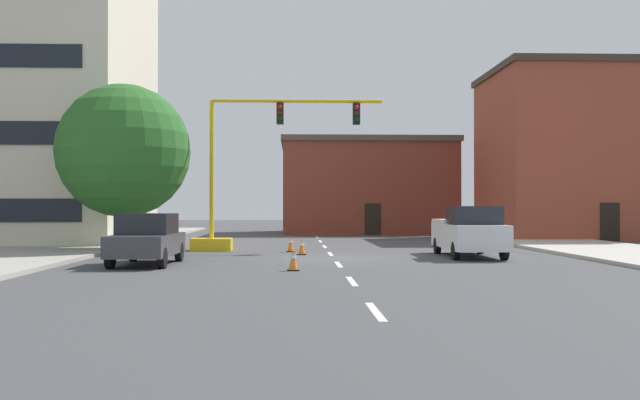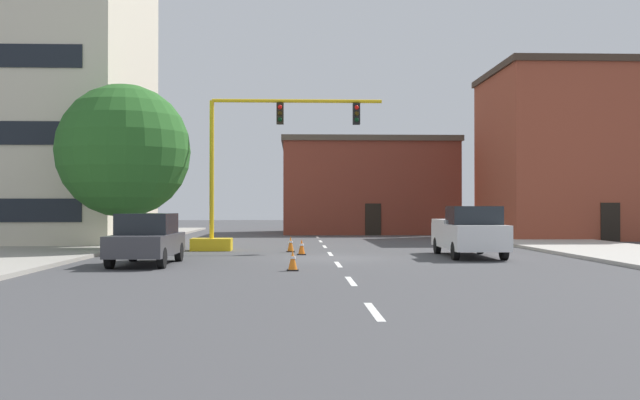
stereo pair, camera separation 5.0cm
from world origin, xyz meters
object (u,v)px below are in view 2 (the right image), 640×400
(traffic_signal_gantry, at_px, (236,201))
(traffic_cone_roadside_b, at_px, (293,261))
(tree_left_near, at_px, (124,151))
(pickup_truck_white, at_px, (469,232))
(traffic_cone_roadside_c, at_px, (291,244))
(sedan_dark_gray_near_left, at_px, (147,239))
(traffic_cone_roadside_a, at_px, (302,247))

(traffic_signal_gantry, relative_size, traffic_cone_roadside_b, 13.36)
(traffic_signal_gantry, xyz_separation_m, tree_left_near, (-4.78, -0.94, 2.19))
(pickup_truck_white, xyz_separation_m, traffic_cone_roadside_c, (-7.02, 3.27, -0.63))
(tree_left_near, xyz_separation_m, sedan_dark_gray_near_left, (2.41, -6.90, -3.51))
(traffic_signal_gantry, relative_size, traffic_cone_roadside_a, 13.15)
(tree_left_near, bearing_deg, traffic_cone_roadside_b, -51.93)
(traffic_signal_gantry, xyz_separation_m, sedan_dark_gray_near_left, (-2.36, -7.85, -1.33))
(traffic_signal_gantry, relative_size, traffic_cone_roadside_c, 12.36)
(traffic_cone_roadside_a, distance_m, traffic_cone_roadside_c, 1.92)
(sedan_dark_gray_near_left, bearing_deg, traffic_signal_gantry, 73.25)
(traffic_cone_roadside_c, bearing_deg, traffic_cone_roadside_b, -89.29)
(traffic_signal_gantry, bearing_deg, tree_left_near, -168.81)
(tree_left_near, bearing_deg, sedan_dark_gray_near_left, -70.74)
(tree_left_near, bearing_deg, traffic_cone_roadside_a, -15.03)
(tree_left_near, height_order, traffic_cone_roadside_b, tree_left_near)
(sedan_dark_gray_near_left, xyz_separation_m, traffic_cone_roadside_a, (5.31, 4.83, -0.57))
(traffic_cone_roadside_b, xyz_separation_m, traffic_cone_roadside_c, (-0.11, 9.20, 0.03))
(traffic_cone_roadside_a, bearing_deg, traffic_cone_roadside_b, -92.71)
(sedan_dark_gray_near_left, distance_m, traffic_cone_roadside_a, 7.20)
(tree_left_near, bearing_deg, pickup_truck_white, -13.70)
(pickup_truck_white, xyz_separation_m, traffic_cone_roadside_a, (-6.56, 1.41, -0.65))
(traffic_cone_roadside_c, bearing_deg, sedan_dark_gray_near_left, -125.89)
(pickup_truck_white, height_order, traffic_cone_roadside_a, pickup_truck_white)
(traffic_signal_gantry, distance_m, tree_left_near, 5.34)
(pickup_truck_white, relative_size, traffic_cone_roadside_b, 8.47)
(traffic_signal_gantry, relative_size, pickup_truck_white, 1.58)
(pickup_truck_white, relative_size, traffic_cone_roadside_a, 8.33)
(tree_left_near, relative_size, traffic_cone_roadside_b, 11.37)
(traffic_signal_gantry, height_order, sedan_dark_gray_near_left, traffic_signal_gantry)
(tree_left_near, distance_m, traffic_cone_roadside_c, 8.32)
(traffic_cone_roadside_b, bearing_deg, traffic_cone_roadside_c, 90.71)
(traffic_cone_roadside_a, distance_m, traffic_cone_roadside_b, 7.35)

